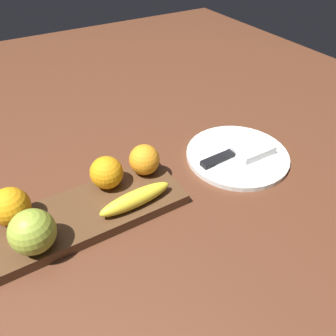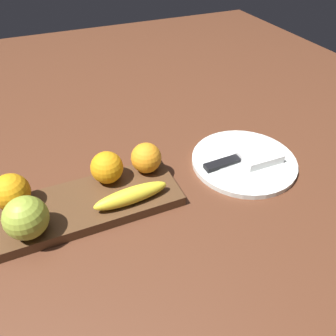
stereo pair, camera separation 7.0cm
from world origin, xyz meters
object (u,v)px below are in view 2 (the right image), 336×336
object	(u,v)px
fruit_tray	(77,209)
orange_center	(107,167)
dinner_plate	(245,162)
apple	(26,218)
banana	(131,195)
orange_near_apple	(146,158)
folded_napkin	(257,153)
orange_near_banana	(11,192)
knife	(228,163)

from	to	relation	value
fruit_tray	orange_center	size ratio (longest dim) A/B	6.11
orange_center	dinner_plate	distance (m)	0.33
apple	banana	world-z (taller)	apple
orange_near_apple	folded_napkin	size ratio (longest dim) A/B	0.69
banana	dinner_plate	world-z (taller)	banana
folded_napkin	orange_near_banana	bearing A→B (deg)	175.16
orange_near_apple	dinner_plate	distance (m)	0.24
orange_near_apple	dinner_plate	xyz separation A→B (m)	(0.23, -0.05, -0.05)
banana	folded_napkin	world-z (taller)	banana
fruit_tray	orange_near_banana	xyz separation A→B (m)	(-0.11, 0.05, 0.05)
orange_near_apple	knife	distance (m)	0.20
knife	fruit_tray	bearing A→B (deg)	178.10
apple	orange_near_banana	world-z (taller)	apple
apple	orange_near_banana	bearing A→B (deg)	104.34
fruit_tray	knife	world-z (taller)	knife
apple	fruit_tray	bearing A→B (deg)	23.53
banana	folded_napkin	size ratio (longest dim) A/B	1.59
dinner_plate	orange_near_apple	bearing A→B (deg)	168.66
orange_center	apple	bearing A→B (deg)	-153.05
apple	orange_near_banana	distance (m)	0.09
orange_near_apple	orange_center	bearing A→B (deg)	179.62
orange_near_apple	orange_near_banana	size ratio (longest dim) A/B	0.93
apple	orange_near_banana	xyz separation A→B (m)	(-0.02, 0.08, -0.00)
orange_near_banana	orange_center	distance (m)	0.19
fruit_tray	dinner_plate	xyz separation A→B (m)	(0.40, 0.00, -0.01)
banana	orange_center	size ratio (longest dim) A/B	2.24
banana	orange_near_banana	size ratio (longest dim) A/B	2.14
knife	banana	bearing A→B (deg)	-173.70
dinner_plate	folded_napkin	distance (m)	0.04
orange_near_apple	folded_napkin	bearing A→B (deg)	-10.03
orange_near_banana	orange_center	world-z (taller)	orange_near_banana
apple	orange_near_apple	xyz separation A→B (m)	(0.26, 0.09, -0.01)
banana	knife	bearing A→B (deg)	-174.84
folded_napkin	knife	distance (m)	0.08
fruit_tray	orange_center	xyz separation A→B (m)	(0.08, 0.05, 0.05)
folded_napkin	orange_center	bearing A→B (deg)	172.36
apple	orange_near_banana	size ratio (longest dim) A/B	1.10
orange_near_apple	apple	bearing A→B (deg)	-161.65
banana	apple	bearing A→B (deg)	-2.43
orange_near_banana	dinner_plate	size ratio (longest dim) A/B	0.29
folded_napkin	knife	size ratio (longest dim) A/B	0.54
orange_center	folded_napkin	xyz separation A→B (m)	(0.35, -0.05, -0.03)
orange_near_banana	folded_napkin	size ratio (longest dim) A/B	0.74
fruit_tray	banana	bearing A→B (deg)	-18.58
banana	orange_center	xyz separation A→B (m)	(-0.03, 0.08, 0.02)
apple	folded_napkin	distance (m)	0.53
dinner_plate	folded_napkin	world-z (taller)	folded_napkin
fruit_tray	apple	distance (m)	0.11
orange_center	knife	world-z (taller)	orange_center
fruit_tray	orange_near_apple	bearing A→B (deg)	15.49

